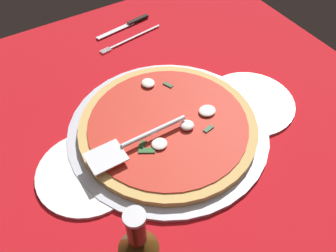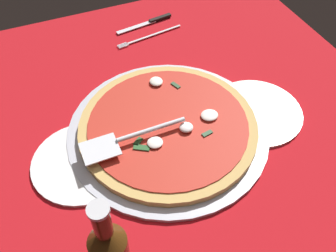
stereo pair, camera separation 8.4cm
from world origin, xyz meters
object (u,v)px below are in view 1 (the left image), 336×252
object	(u,v)px
dinner_plate_left	(249,103)
pizza_server	(132,144)
pizza	(168,126)
place_setting_near	(129,32)
dinner_plate_right	(88,173)

from	to	relation	value
dinner_plate_left	pizza_server	size ratio (longest dim) A/B	0.95
dinner_plate_left	pizza	xyz separation A→B (cm)	(21.47, -2.73, 1.64)
place_setting_near	pizza_server	bearing A→B (deg)	55.34
dinner_plate_right	pizza_server	xyz separation A→B (cm)	(-10.03, 1.22, 4.25)
pizza_server	dinner_plate_right	bearing A→B (deg)	-7.35
dinner_plate_left	place_setting_near	bearing A→B (deg)	-75.10
dinner_plate_right	pizza	xyz separation A→B (cm)	(-20.16, -1.05, 1.64)
pizza	place_setting_near	xyz separation A→B (cm)	(-10.39, -38.91, -1.79)
pizza	place_setting_near	world-z (taller)	pizza
pizza	pizza_server	world-z (taller)	pizza_server
pizza	pizza_server	size ratio (longest dim) A/B	1.74
dinner_plate_left	dinner_plate_right	bearing A→B (deg)	-2.31
dinner_plate_right	dinner_plate_left	bearing A→B (deg)	177.69
dinner_plate_right	pizza	distance (cm)	20.25
pizza	pizza_server	xyz separation A→B (cm)	(10.12, 2.27, 2.61)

